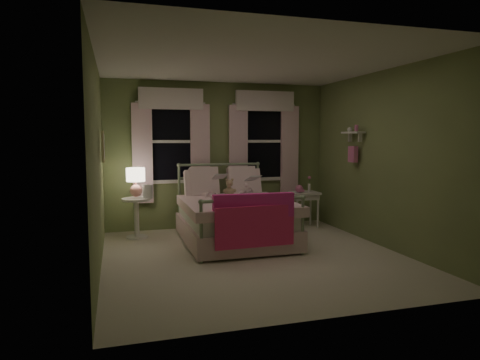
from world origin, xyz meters
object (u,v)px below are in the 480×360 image
object	(u,v)px
bed	(234,217)
child_left	(210,177)
nightstand_left	(136,212)
table_lamp	(136,179)
teddy_bear	(229,189)
nightstand_right	(304,197)
child_right	(243,178)

from	to	relation	value
bed	child_left	bearing A→B (deg)	123.60
nightstand_left	table_lamp	distance (m)	0.54
teddy_bear	nightstand_right	size ratio (longest dim) A/B	0.46
child_right	teddy_bear	distance (m)	0.36
teddy_bear	child_left	bearing A→B (deg)	150.50
child_left	table_lamp	distance (m)	1.19
child_left	teddy_bear	bearing A→B (deg)	140.43
child_right	nightstand_right	size ratio (longest dim) A/B	1.21
nightstand_left	child_left	bearing A→B (deg)	-11.96
child_right	teddy_bear	xyz separation A→B (m)	(-0.28, -0.16, -0.17)
bed	nightstand_right	bearing A→B (deg)	23.04
bed	teddy_bear	bearing A→B (deg)	90.00
nightstand_left	nightstand_right	distance (m)	2.93
bed	child_left	world-z (taller)	child_left
bed	child_left	size ratio (longest dim) A/B	2.48
teddy_bear	table_lamp	world-z (taller)	table_lamp
child_right	nightstand_left	xyz separation A→B (m)	(-1.72, 0.25, -0.54)
bed	child_left	distance (m)	0.78
nightstand_left	nightstand_right	world-z (taller)	same
bed	nightstand_left	world-z (taller)	bed
bed	nightstand_left	size ratio (longest dim) A/B	3.13
teddy_bear	nightstand_left	size ratio (longest dim) A/B	0.45
nightstand_right	teddy_bear	bearing A→B (deg)	-166.06
child_left	nightstand_right	xyz separation A→B (m)	(1.77, 0.21, -0.43)
bed	teddy_bear	world-z (taller)	bed
table_lamp	teddy_bear	bearing A→B (deg)	-15.67
table_lamp	child_left	bearing A→B (deg)	-11.96
child_right	nightstand_left	distance (m)	1.82
child_left	child_right	size ratio (longest dim) A/B	1.06
child_right	nightstand_right	xyz separation A→B (m)	(1.21, 0.21, -0.41)
nightstand_right	bed	bearing A→B (deg)	-156.96
teddy_bear	nightstand_left	bearing A→B (deg)	164.33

